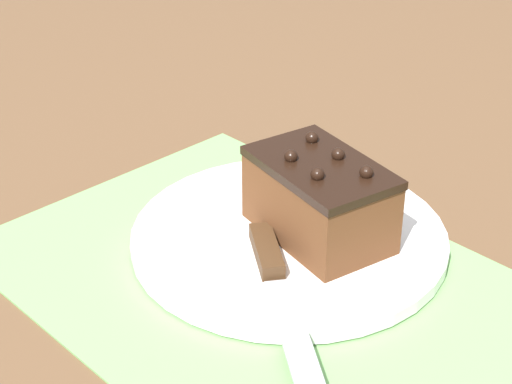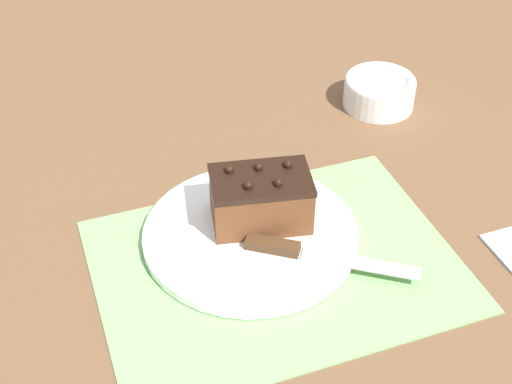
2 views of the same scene
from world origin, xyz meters
name	(u,v)px [view 1 (image 1 of 2)]	position (x,y,z in m)	size (l,w,h in m)	color
ground_plane	(255,279)	(0.00, 0.00, 0.00)	(3.00, 3.00, 0.00)	brown
placemat_woven	(255,277)	(0.00, 0.00, 0.00)	(0.46, 0.34, 0.00)	#7AB266
cake_plate	(289,237)	(-0.02, 0.06, 0.01)	(0.29, 0.29, 0.01)	white
chocolate_cake	(320,199)	(0.01, 0.07, 0.05)	(0.15, 0.11, 0.08)	brown
serving_knife	(278,279)	(0.03, -0.01, 0.02)	(0.19, 0.14, 0.01)	#472D19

